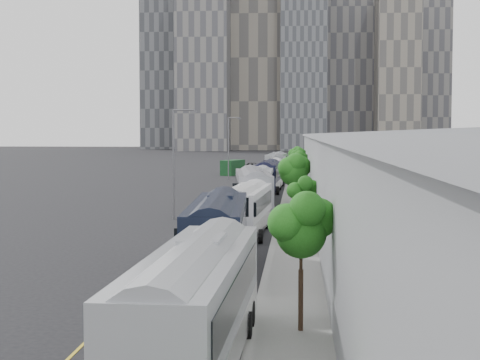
# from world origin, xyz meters

# --- Properties ---
(sidewalk) EXTENTS (10.00, 170.00, 0.12)m
(sidewalk) POSITION_xyz_m (9.00, 55.00, 0.06)
(sidewalk) COLOR gray
(sidewalk) RESTS_ON ground
(lane_line) EXTENTS (0.12, 160.00, 0.02)m
(lane_line) POSITION_xyz_m (-1.50, 55.00, 0.01)
(lane_line) COLOR gold
(lane_line) RESTS_ON ground
(depot) EXTENTS (12.45, 160.40, 7.20)m
(depot) POSITION_xyz_m (12.99, 55.00, 3.51)
(depot) COLOR gray
(depot) RESTS_ON ground
(skyline) EXTENTS (145.00, 64.00, 120.00)m
(skyline) POSITION_xyz_m (-2.90, 324.16, 50.85)
(skyline) COLOR slate
(skyline) RESTS_ON ground
(bus_0) EXTENTS (2.98, 13.33, 3.88)m
(bus_0) POSITION_xyz_m (2.70, 5.54, 1.64)
(bus_0) COLOR #999CA2
(bus_0) RESTS_ON ground
(bus_1) EXTENTS (3.40, 13.60, 3.94)m
(bus_1) POSITION_xyz_m (1.64, 21.41, 1.66)
(bus_1) COLOR black
(bus_1) RESTS_ON ground
(bus_2) EXTENTS (3.20, 12.35, 3.57)m
(bus_2) POSITION_xyz_m (2.12, 35.95, 1.51)
(bus_2) COLOR white
(bus_2) RESTS_ON ground
(bus_3) EXTENTS (4.25, 14.25, 4.10)m
(bus_3) POSITION_xyz_m (1.77, 48.73, 1.73)
(bus_3) COLOR gray
(bus_3) RESTS_ON ground
(bus_4) EXTENTS (2.73, 12.18, 3.55)m
(bus_4) POSITION_xyz_m (1.74, 63.97, 1.50)
(bus_4) COLOR #B4B8BF
(bus_4) RESTS_ON ground
(bus_5) EXTENTS (3.16, 13.28, 3.85)m
(bus_5) POSITION_xyz_m (2.10, 75.05, 1.63)
(bus_5) COLOR black
(bus_5) RESTS_ON ground
(bus_6) EXTENTS (2.76, 12.28, 3.59)m
(bus_6) POSITION_xyz_m (2.44, 89.13, 1.51)
(bus_6) COLOR white
(bus_6) RESTS_ON ground
(bus_7) EXTENTS (2.84, 12.74, 3.71)m
(bus_7) POSITION_xyz_m (2.48, 105.15, 1.57)
(bus_7) COLOR slate
(bus_7) RESTS_ON ground
(bus_8) EXTENTS (3.71, 13.44, 3.88)m
(bus_8) POSITION_xyz_m (1.88, 116.06, 1.64)
(bus_8) COLOR #969A9F
(bus_8) RESTS_ON ground
(tree_0) EXTENTS (1.83, 1.83, 4.84)m
(tree_0) POSITION_xyz_m (5.88, 9.93, 3.88)
(tree_0) COLOR black
(tree_0) RESTS_ON ground
(tree_1) EXTENTS (1.49, 1.49, 3.95)m
(tree_1) POSITION_xyz_m (6.05, 33.43, 3.16)
(tree_1) COLOR black
(tree_1) RESTS_ON ground
(tree_2) EXTENTS (2.98, 2.98, 5.24)m
(tree_2) POSITION_xyz_m (5.31, 59.31, 3.75)
(tree_2) COLOR black
(tree_2) RESTS_ON ground
(tree_3) EXTENTS (2.11, 2.11, 4.76)m
(tree_3) POSITION_xyz_m (5.75, 80.53, 3.69)
(tree_3) COLOR black
(tree_3) RESTS_ON ground
(tree_4) EXTENTS (2.06, 2.06, 4.73)m
(tree_4) POSITION_xyz_m (5.77, 103.90, 3.67)
(tree_4) COLOR black
(tree_4) RESTS_ON ground
(tree_5) EXTENTS (2.82, 2.82, 4.77)m
(tree_5) POSITION_xyz_m (5.39, 126.57, 3.35)
(tree_5) COLOR black
(tree_5) RESTS_ON ground
(street_lamp_near) EXTENTS (2.04, 0.22, 9.25)m
(street_lamp_near) POSITION_xyz_m (-4.47, 44.66, 5.32)
(street_lamp_near) COLOR #59595E
(street_lamp_near) RESTS_ON ground
(street_lamp_far) EXTENTS (2.04, 0.22, 9.79)m
(street_lamp_far) POSITION_xyz_m (-4.90, 97.78, 5.60)
(street_lamp_far) COLOR #59595E
(street_lamp_far) RESTS_ON ground
(shipping_container) EXTENTS (3.97, 6.50, 2.63)m
(shipping_container) POSITION_xyz_m (-5.65, 111.71, 1.32)
(shipping_container) COLOR #113A1A
(shipping_container) RESTS_ON ground
(suv) EXTENTS (2.99, 6.36, 1.76)m
(suv) POSITION_xyz_m (-2.94, 121.61, 0.88)
(suv) COLOR black
(suv) RESTS_ON ground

